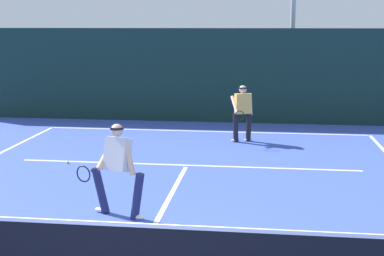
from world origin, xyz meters
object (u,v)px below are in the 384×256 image
(player_far, at_px, (242,111))
(player_near, at_px, (117,166))
(tennis_ball, at_px, (68,162))
(tennis_ball_extra, at_px, (113,169))

(player_far, bearing_deg, player_near, 52.50)
(player_near, height_order, player_far, player_near)
(player_far, xyz_separation_m, tennis_ball, (-4.15, -3.10, -0.87))
(player_near, distance_m, player_far, 6.85)
(tennis_ball_extra, bearing_deg, tennis_ball, 159.49)
(player_near, bearing_deg, player_far, -86.07)
(player_far, distance_m, tennis_ball_extra, 4.67)
(tennis_ball, xyz_separation_m, tennis_ball_extra, (1.26, -0.47, 0.00))
(tennis_ball, relative_size, tennis_ball_extra, 1.00)
(player_near, xyz_separation_m, player_far, (1.95, 6.57, -0.02))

